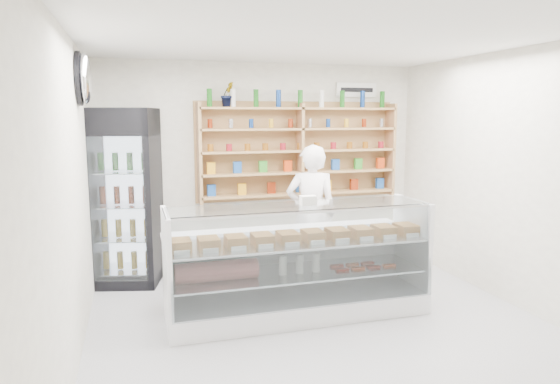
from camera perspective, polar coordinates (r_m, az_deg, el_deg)
name	(u,v)px	position (r m, az deg, el deg)	size (l,w,h in m)	color
room	(330,190)	(4.64, 5.72, 0.22)	(5.00, 5.00, 5.00)	#ACABB0
display_counter	(297,284)	(5.33, 2.01, -10.44)	(2.72, 0.81, 1.18)	white
shop_worker	(311,213)	(6.28, 3.59, -2.47)	(0.63, 0.41, 1.73)	white
drinks_cooler	(126,197)	(6.46, -17.24, -0.50)	(0.94, 0.93, 2.17)	black
wall_shelving	(300,151)	(6.98, 2.29, 4.70)	(2.84, 0.28, 1.33)	#A4704D
potted_plant	(227,94)	(6.71, -6.03, 11.04)	(0.18, 0.15, 0.33)	#1E6626
security_mirror	(85,79)	(5.48, -21.42, 11.97)	(0.15, 0.50, 0.50)	silver
wall_sign	(356,90)	(7.43, 8.73, 11.46)	(0.62, 0.03, 0.20)	white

